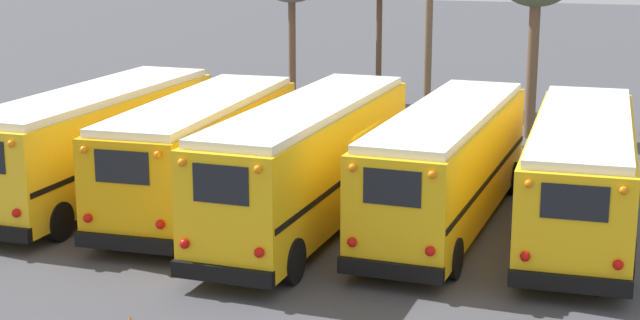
% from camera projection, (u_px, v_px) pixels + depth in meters
% --- Properties ---
extents(ground_plane, '(160.00, 160.00, 0.00)m').
position_uv_depth(ground_plane, '(323.00, 215.00, 26.87)').
color(ground_plane, '#424247').
extents(school_bus_0, '(2.76, 10.34, 3.19)m').
position_uv_depth(school_bus_0, '(96.00, 140.00, 28.12)').
color(school_bus_0, yellow).
rests_on(school_bus_0, ground).
extents(school_bus_1, '(2.92, 9.70, 3.13)m').
position_uv_depth(school_bus_1, '(202.00, 150.00, 26.99)').
color(school_bus_1, '#E5A00C').
rests_on(school_bus_1, ground).
extents(school_bus_2, '(2.67, 10.81, 3.33)m').
position_uv_depth(school_bus_2, '(309.00, 161.00, 25.33)').
color(school_bus_2, yellow).
rests_on(school_bus_2, ground).
extents(school_bus_3, '(2.77, 10.54, 3.13)m').
position_uv_depth(school_bus_3, '(447.00, 163.00, 25.52)').
color(school_bus_3, yellow).
rests_on(school_bus_3, ground).
extents(school_bus_4, '(2.88, 10.77, 3.02)m').
position_uv_depth(school_bus_4, '(581.00, 171.00, 24.92)').
color(school_bus_4, yellow).
rests_on(school_bus_4, ground).
extents(utility_pole, '(1.80, 0.27, 7.92)m').
position_uv_depth(utility_pole, '(429.00, 27.00, 35.80)').
color(utility_pole, brown).
rests_on(utility_pole, ground).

